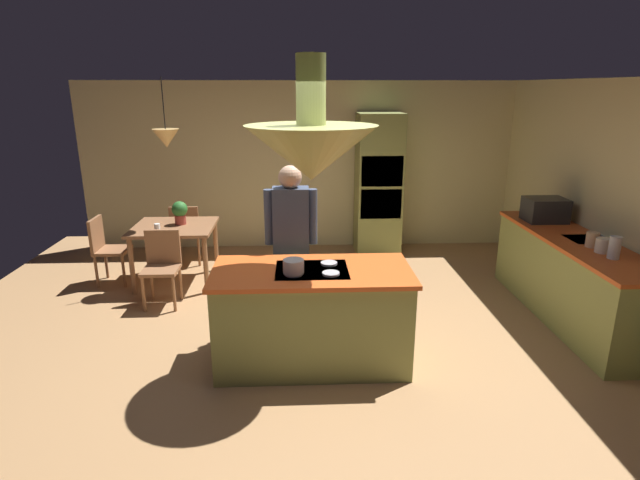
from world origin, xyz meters
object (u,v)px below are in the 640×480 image
at_px(canister_tea, 592,240).
at_px(cooking_pot_on_cooktop, 294,266).
at_px(potted_plant_on_table, 180,211).
at_px(canister_sugar, 603,245).
at_px(person_at_island, 291,238).
at_px(chair_by_back_wall, 187,230).
at_px(chair_facing_island, 162,263).
at_px(microwave_on_counter, 545,210).
at_px(kitchen_island, 312,316).
at_px(chair_at_corner, 106,246).
at_px(cup_on_table, 157,227).
at_px(canister_flour, 615,248).
at_px(oven_tower, 378,185).
at_px(dining_table, 175,233).

height_order(canister_tea, cooking_pot_on_cooktop, canister_tea).
height_order(potted_plant_on_table, canister_sugar, potted_plant_on_table).
distance_m(person_at_island, chair_by_back_wall, 2.62).
distance_m(chair_facing_island, potted_plant_on_table, 0.87).
bearing_deg(chair_by_back_wall, microwave_on_counter, 164.81).
distance_m(kitchen_island, cooking_pot_on_cooktop, 0.57).
relative_size(chair_at_corner, cup_on_table, 9.67).
bearing_deg(kitchen_island, person_at_island, 104.96).
distance_m(chair_by_back_wall, canister_flour, 5.26).
distance_m(chair_by_back_wall, microwave_on_counter, 4.74).
bearing_deg(microwave_on_counter, canister_tea, -90.00).
bearing_deg(oven_tower, dining_table, -157.79).
bearing_deg(canister_sugar, kitchen_island, -172.93).
bearing_deg(cup_on_table, potted_plant_on_table, 54.35).
relative_size(dining_table, potted_plant_on_table, 3.38).
xyz_separation_m(chair_by_back_wall, chair_at_corner, (-0.89, -0.69, 0.00)).
height_order(chair_facing_island, microwave_on_counter, microwave_on_counter).
relative_size(kitchen_island, oven_tower, 0.84).
height_order(canister_flour, canister_sugar, canister_flour).
xyz_separation_m(chair_facing_island, microwave_on_counter, (4.54, 0.14, 0.55)).
distance_m(person_at_island, canister_tea, 3.03).
xyz_separation_m(chair_facing_island, chair_at_corner, (-0.89, 0.69, 0.00)).
distance_m(chair_facing_island, cooking_pot_on_cooktop, 2.23).
bearing_deg(canister_tea, cup_on_table, 164.09).
height_order(canister_sugar, cooking_pot_on_cooktop, canister_sugar).
height_order(oven_tower, chair_by_back_wall, oven_tower).
relative_size(person_at_island, canister_tea, 11.29).
distance_m(oven_tower, chair_at_corner, 3.90).
xyz_separation_m(canister_flour, cooking_pot_on_cooktop, (-3.00, -0.30, -0.03)).
relative_size(chair_by_back_wall, microwave_on_counter, 1.89).
xyz_separation_m(potted_plant_on_table, canister_flour, (4.47, -2.00, 0.09)).
xyz_separation_m(oven_tower, potted_plant_on_table, (-2.73, -1.07, -0.12)).
bearing_deg(canister_tea, canister_sugar, -90.00).
height_order(cup_on_table, canister_tea, canister_tea).
height_order(oven_tower, chair_facing_island, oven_tower).
relative_size(chair_at_corner, potted_plant_on_table, 2.90).
bearing_deg(microwave_on_counter, chair_facing_island, -178.24).
bearing_deg(dining_table, cooking_pot_on_cooktop, -55.37).
relative_size(kitchen_island, person_at_island, 1.02).
relative_size(oven_tower, chair_facing_island, 2.41).
relative_size(kitchen_island, chair_at_corner, 2.04).
xyz_separation_m(canister_tea, cooking_pot_on_cooktop, (-3.00, -0.66, 0.00)).
bearing_deg(canister_flour, person_at_island, 170.08).
relative_size(cup_on_table, microwave_on_counter, 0.20).
distance_m(kitchen_island, oven_tower, 3.48).
height_order(canister_sugar, microwave_on_counter, microwave_on_counter).
relative_size(dining_table, microwave_on_counter, 2.20).
height_order(potted_plant_on_table, cooking_pot_on_cooktop, potted_plant_on_table).
relative_size(chair_by_back_wall, canister_sugar, 6.06).
distance_m(potted_plant_on_table, microwave_on_counter, 4.51).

